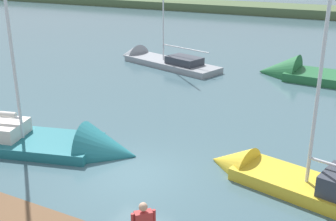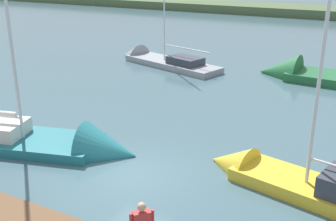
% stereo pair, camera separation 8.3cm
% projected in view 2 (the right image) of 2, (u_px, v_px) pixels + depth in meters
% --- Properties ---
extents(ground_plane, '(200.00, 200.00, 0.00)m').
position_uv_depth(ground_plane, '(134.00, 175.00, 16.12)').
color(ground_plane, '#42606B').
extents(far_shoreline, '(180.00, 8.00, 2.40)m').
position_uv_depth(far_shoreline, '(329.00, 17.00, 59.11)').
color(far_shoreline, '#4C603D').
rests_on(far_shoreline, ground_plane).
extents(sailboat_outer_mooring, '(11.15, 3.72, 13.30)m').
position_uv_depth(sailboat_outer_mooring, '(322.00, 78.00, 28.21)').
color(sailboat_outer_mooring, '#236638').
rests_on(sailboat_outer_mooring, ground_plane).
extents(sailboat_behind_pier, '(10.76, 5.28, 10.65)m').
position_uv_depth(sailboat_behind_pier, '(46.00, 145.00, 18.32)').
color(sailboat_behind_pier, '#1E6B75').
rests_on(sailboat_behind_pier, ground_plane).
extents(sailboat_far_right, '(8.25, 3.62, 9.67)m').
position_uv_depth(sailboat_far_right, '(296.00, 185.00, 15.02)').
color(sailboat_far_right, gold).
rests_on(sailboat_far_right, ground_plane).
extents(sailboat_far_left, '(10.07, 5.03, 10.44)m').
position_uv_depth(sailboat_far_left, '(157.00, 62.00, 33.16)').
color(sailboat_far_left, gray).
rests_on(sailboat_far_left, ground_plane).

